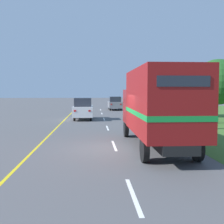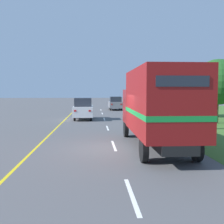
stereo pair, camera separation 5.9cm
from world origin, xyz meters
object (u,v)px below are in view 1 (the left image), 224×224
object	(u,v)px
lead_car_grey_ahead	(115,103)
roadside_tree_near	(217,82)
horse_trailer_truck	(157,106)
roadside_tree_mid	(197,85)
lead_car_white	(83,109)
highway_sign	(195,106)

from	to	relation	value
lead_car_grey_ahead	roadside_tree_near	bearing A→B (deg)	-67.22
horse_trailer_truck	roadside_tree_mid	distance (m)	17.64
lead_car_grey_ahead	roadside_tree_near	world-z (taller)	roadside_tree_near
horse_trailer_truck	lead_car_white	distance (m)	14.34
lead_car_white	roadside_tree_near	xyz separation A→B (m)	(11.22, -3.75, 2.39)
horse_trailer_truck	highway_sign	bearing A→B (deg)	56.72
horse_trailer_truck	highway_sign	size ratio (longest dim) A/B	3.07
lead_car_white	lead_car_grey_ahead	world-z (taller)	lead_car_white
lead_car_white	highway_sign	distance (m)	10.99
lead_car_grey_ahead	highway_sign	bearing A→B (deg)	-79.26
highway_sign	roadside_tree_mid	size ratio (longest dim) A/B	0.48
lead_car_grey_ahead	roadside_tree_near	distance (m)	18.75
lead_car_grey_ahead	roadside_tree_near	xyz separation A→B (m)	(7.20, -17.14, 2.45)
lead_car_white	roadside_tree_near	size ratio (longest dim) A/B	0.74
highway_sign	lead_car_grey_ahead	bearing A→B (deg)	100.74
lead_car_white	highway_sign	bearing A→B (deg)	-43.27
horse_trailer_truck	lead_car_white	xyz separation A→B (m)	(-3.89, 13.77, -0.99)
roadside_tree_near	roadside_tree_mid	distance (m)	5.78
horse_trailer_truck	lead_car_white	size ratio (longest dim) A/B	2.02
lead_car_white	roadside_tree_mid	bearing A→B (deg)	9.84
lead_car_grey_ahead	roadside_tree_mid	distance (m)	13.89
lead_car_grey_ahead	highway_sign	distance (m)	21.30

